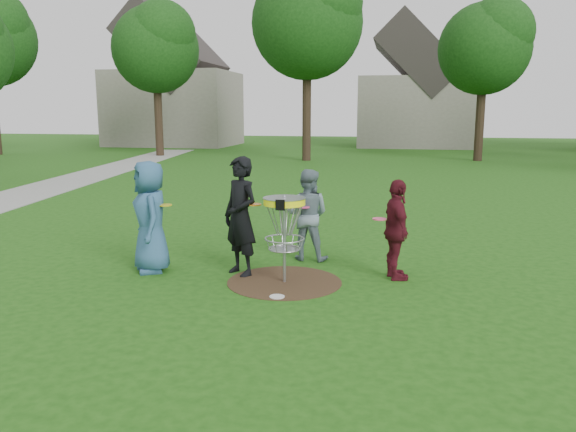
% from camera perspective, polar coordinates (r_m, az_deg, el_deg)
% --- Properties ---
extents(ground, '(100.00, 100.00, 0.00)m').
position_cam_1_polar(ground, '(8.86, -0.36, -6.73)').
color(ground, '#19470F').
rests_on(ground, ground).
extents(dirt_patch, '(1.80, 1.80, 0.01)m').
position_cam_1_polar(dirt_patch, '(8.85, -0.36, -6.70)').
color(dirt_patch, '#47331E').
rests_on(dirt_patch, ground).
extents(concrete_path, '(7.75, 39.92, 0.02)m').
position_cam_1_polar(concrete_path, '(20.19, -24.60, 2.20)').
color(concrete_path, '#9E9E99').
rests_on(concrete_path, ground).
extents(player_blue, '(0.98, 1.08, 1.85)m').
position_cam_1_polar(player_blue, '(9.52, -13.81, -0.08)').
color(player_blue, '#2D577D').
rests_on(player_blue, ground).
extents(player_black, '(0.84, 0.79, 1.93)m').
position_cam_1_polar(player_black, '(9.08, -4.84, -0.03)').
color(player_black, black).
rests_on(player_black, ground).
extents(player_grey, '(0.85, 0.69, 1.63)m').
position_cam_1_polar(player_grey, '(10.01, 1.96, 0.13)').
color(player_grey, slate).
rests_on(player_grey, ground).
extents(player_maroon, '(0.65, 1.01, 1.60)m').
position_cam_1_polar(player_maroon, '(8.99, 10.96, -1.39)').
color(player_maroon, '#51121D').
rests_on(player_maroon, ground).
extents(disc_on_grass, '(0.22, 0.22, 0.02)m').
position_cam_1_polar(disc_on_grass, '(8.16, -1.13, -8.21)').
color(disc_on_grass, silver).
rests_on(disc_on_grass, ground).
extents(disc_golf_basket, '(0.66, 0.67, 1.38)m').
position_cam_1_polar(disc_golf_basket, '(8.61, -0.37, -0.24)').
color(disc_golf_basket, '#9EA0A5').
rests_on(disc_golf_basket, ground).
extents(held_discs, '(3.67, 1.20, 0.22)m').
position_cam_1_polar(held_discs, '(9.12, -1.31, 0.74)').
color(held_discs, gold).
rests_on(held_discs, ground).
extents(tree_row, '(51.20, 17.42, 9.90)m').
position_cam_1_polar(tree_row, '(29.20, 8.71, 17.57)').
color(tree_row, '#38281C').
rests_on(tree_row, ground).
extents(house_row, '(44.50, 10.65, 11.62)m').
position_cam_1_polar(house_row, '(41.51, 15.42, 12.38)').
color(house_row, gray).
rests_on(house_row, ground).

